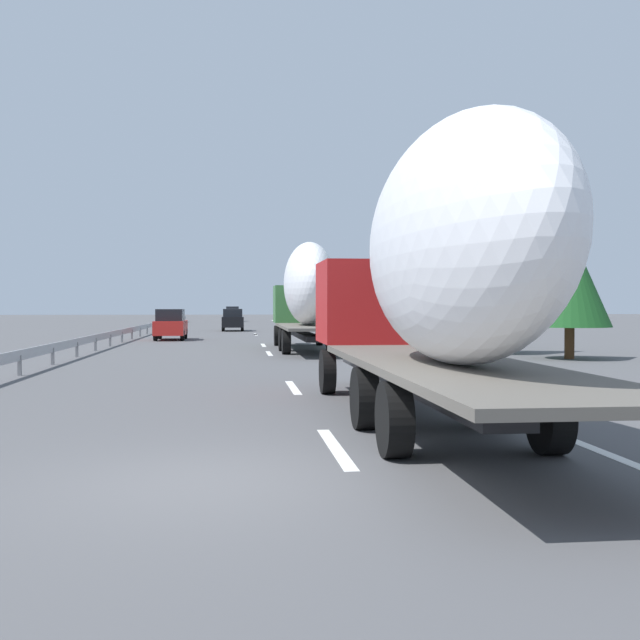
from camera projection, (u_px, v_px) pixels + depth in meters
ground_plane at (230, 338)px, 48.60m from camera, size 260.00×260.00×0.00m
lane_stripe_0 at (335, 448)px, 11.04m from camera, size 3.20×0.20×0.01m
lane_stripe_1 at (293, 387)px, 19.17m from camera, size 3.20×0.20×0.01m
lane_stripe_2 at (269, 353)px, 32.87m from camera, size 3.20×0.20×0.01m
lane_stripe_3 at (263, 345)px, 39.67m from camera, size 3.20×0.20×0.01m
lane_stripe_4 at (256, 335)px, 54.33m from camera, size 3.20×0.20×0.01m
lane_stripe_5 at (255, 334)px, 55.51m from camera, size 3.20×0.20×0.01m
edge_line_right at (308, 335)px, 54.17m from camera, size 110.00×0.20×0.01m
truck_lead at (307, 292)px, 34.84m from camera, size 13.05×2.55×4.89m
truck_trailing at (435, 269)px, 12.41m from camera, size 14.16×2.55×4.79m
car_silver_hatch at (232, 314)px, 100.76m from camera, size 4.15×1.89×1.97m
car_red_compact at (171, 324)px, 45.90m from camera, size 4.23×1.78×1.87m
car_black_suv at (233, 320)px, 62.34m from camera, size 4.08×1.77×1.81m
road_sign at (315, 306)px, 60.80m from camera, size 0.10×0.90×2.91m
tree_0 at (429, 272)px, 39.62m from camera, size 3.38×3.38×5.76m
tree_1 at (445, 273)px, 37.17m from camera, size 2.74×2.74×5.73m
tree_2 at (491, 245)px, 32.92m from camera, size 3.22×3.22×7.55m
tree_3 at (570, 279)px, 29.47m from camera, size 3.18×3.18×4.99m
tree_4 at (410, 290)px, 54.74m from camera, size 3.68×3.68×5.01m
guardrail_median at (140, 328)px, 50.91m from camera, size 94.00×0.10×0.76m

